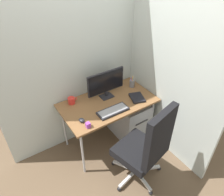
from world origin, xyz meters
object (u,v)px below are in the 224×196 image
object	(u,v)px
notebook	(137,98)
filing_cabinet	(129,118)
keyboard	(113,111)
coffee_mug	(72,101)
pen_holder	(132,83)
desk_clamp_accessory	(88,125)
monitor	(106,83)
office_chair	(146,147)
mouse	(82,120)

from	to	relation	value
notebook	filing_cabinet	bearing A→B (deg)	113.12
filing_cabinet	keyboard	bearing A→B (deg)	-155.87
coffee_mug	pen_holder	bearing A→B (deg)	-7.48
filing_cabinet	desk_clamp_accessory	distance (m)	0.95
monitor	office_chair	bearing A→B (deg)	-92.60
filing_cabinet	desk_clamp_accessory	bearing A→B (deg)	-162.23
office_chair	notebook	size ratio (longest dim) A/B	5.31
filing_cabinet	mouse	bearing A→B (deg)	-170.69
mouse	coffee_mug	distance (m)	0.39
office_chair	notebook	distance (m)	0.73
keyboard	pen_holder	bearing A→B (deg)	30.63
monitor	notebook	xyz separation A→B (m)	(0.31, -0.27, -0.20)
pen_holder	desk_clamp_accessory	xyz separation A→B (m)	(-0.92, -0.39, -0.02)
pen_holder	filing_cabinet	bearing A→B (deg)	-133.84
keyboard	mouse	bearing A→B (deg)	172.75
office_chair	keyboard	world-z (taller)	office_chair
notebook	desk_clamp_accessory	size ratio (longest dim) A/B	3.46
pen_holder	desk_clamp_accessory	distance (m)	1.00
mouse	desk_clamp_accessory	xyz separation A→B (m)	(0.02, -0.12, 0.01)
keyboard	monitor	bearing A→B (deg)	71.89
monitor	mouse	size ratio (longest dim) A/B	6.56
filing_cabinet	monitor	bearing A→B (deg)	155.59
monitor	desk_clamp_accessory	world-z (taller)	monitor
office_chair	monitor	world-z (taller)	office_chair
monitor	mouse	bearing A→B (deg)	-151.80
filing_cabinet	coffee_mug	world-z (taller)	coffee_mug
notebook	mouse	bearing A→B (deg)	-161.26
mouse	notebook	size ratio (longest dim) A/B	0.37
filing_cabinet	coffee_mug	xyz separation A→B (m)	(-0.76, 0.25, 0.47)
filing_cabinet	keyboard	xyz separation A→B (m)	(-0.41, -0.18, 0.44)
office_chair	mouse	bearing A→B (deg)	126.99
keyboard	pen_holder	xyz separation A→B (m)	(0.54, 0.32, 0.04)
filing_cabinet	notebook	size ratio (longest dim) A/B	2.74
filing_cabinet	office_chair	bearing A→B (deg)	-114.70
pen_holder	coffee_mug	size ratio (longest dim) A/B	1.44
keyboard	filing_cabinet	bearing A→B (deg)	24.13
office_chair	keyboard	bearing A→B (deg)	96.53
mouse	desk_clamp_accessory	distance (m)	0.12
coffee_mug	office_chair	bearing A→B (deg)	-67.63
filing_cabinet	pen_holder	xyz separation A→B (m)	(0.13, 0.14, 0.49)
monitor	coffee_mug	bearing A→B (deg)	165.72
keyboard	desk_clamp_accessory	size ratio (longest dim) A/B	6.26
pen_holder	coffee_mug	xyz separation A→B (m)	(-0.89, 0.12, -0.01)
monitor	desk_clamp_accessory	bearing A→B (deg)	-141.17
keyboard	coffee_mug	size ratio (longest dim) A/B	3.18
office_chair	coffee_mug	xyz separation A→B (m)	(-0.41, 1.00, 0.19)
mouse	pen_holder	world-z (taller)	pen_holder
monitor	pen_holder	xyz separation A→B (m)	(0.43, -0.00, -0.16)
office_chair	desk_clamp_accessory	xyz separation A→B (m)	(-0.45, 0.49, 0.18)
notebook	coffee_mug	size ratio (longest dim) A/B	1.76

